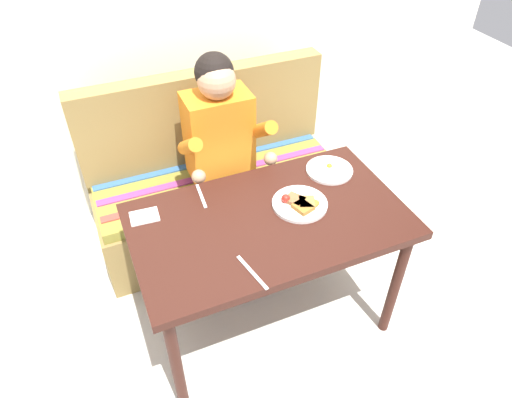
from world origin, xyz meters
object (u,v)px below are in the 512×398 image
at_px(table, 269,231).
at_px(plate_eggs, 329,170).
at_px(fork, 201,196).
at_px(napkin, 144,217).
at_px(person, 222,146).
at_px(knife, 252,272).
at_px(couch, 217,187).
at_px(plate_breakfast, 300,203).

distance_m(table, plate_eggs, 0.46).
bearing_deg(fork, table, -43.82).
bearing_deg(plate_eggs, napkin, 178.54).
relative_size(person, fork, 7.13).
bearing_deg(table, knife, -126.15).
bearing_deg(knife, plate_eggs, 25.21).
relative_size(table, plate_eggs, 5.27).
bearing_deg(napkin, couch, 47.65).
xyz_separation_m(napkin, knife, (0.31, -0.47, -0.00)).
bearing_deg(couch, table, -90.00).
distance_m(person, plate_breakfast, 0.59).
bearing_deg(person, table, -89.53).
relative_size(table, fork, 7.06).
bearing_deg(plate_breakfast, person, 105.98).
bearing_deg(napkin, plate_breakfast, -16.69).
relative_size(table, plate_breakfast, 4.83).
xyz_separation_m(couch, plate_breakfast, (0.16, -0.75, 0.41)).
xyz_separation_m(table, plate_eggs, (0.41, 0.19, 0.09)).
bearing_deg(plate_breakfast, couch, 102.01).
bearing_deg(plate_eggs, couch, 125.51).
bearing_deg(plate_breakfast, napkin, 163.31).
height_order(couch, person, person).
xyz_separation_m(plate_breakfast, plate_eggs, (0.25, 0.17, -0.01)).
bearing_deg(plate_eggs, knife, -142.87).
relative_size(person, knife, 6.06).
bearing_deg(plate_breakfast, knife, -141.40).
height_order(person, napkin, person).
relative_size(napkin, fork, 0.72).
bearing_deg(person, plate_eggs, -43.86).
distance_m(table, couch, 0.83).
height_order(couch, fork, couch).
xyz_separation_m(person, plate_eggs, (0.41, -0.40, -0.00)).
xyz_separation_m(couch, person, (-0.00, -0.17, 0.41)).
distance_m(person, plate_eggs, 0.57).
relative_size(table, knife, 6.00).
distance_m(couch, napkin, 0.84).
height_order(plate_breakfast, napkin, plate_breakfast).
height_order(couch, napkin, couch).
height_order(table, plate_eggs, plate_eggs).
height_order(plate_eggs, fork, plate_eggs).
distance_m(person, fork, 0.40).
xyz_separation_m(plate_eggs, knife, (-0.60, -0.45, -0.01)).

